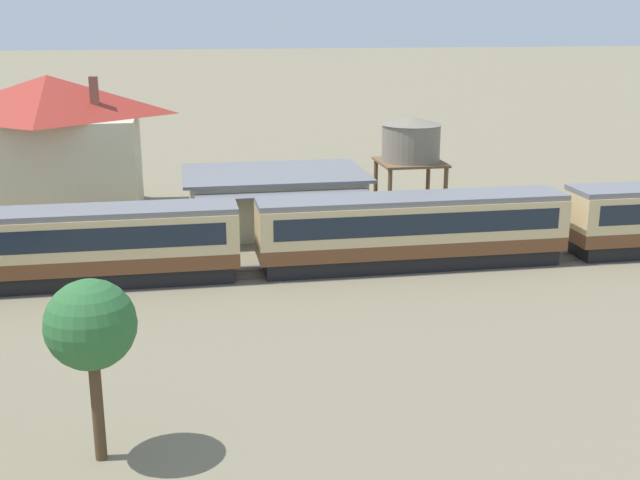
# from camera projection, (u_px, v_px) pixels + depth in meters

# --- Properties ---
(passenger_train) EXTENTS (91.49, 3.20, 4.09)m
(passenger_train) POSITION_uv_depth(u_px,v_px,m) (416.00, 227.00, 44.92)
(passenger_train) COLOR brown
(passenger_train) RESTS_ON ground_plane
(railway_track) EXTENTS (142.27, 3.60, 0.04)m
(railway_track) POSITION_uv_depth(u_px,v_px,m) (280.00, 273.00, 44.22)
(railway_track) COLOR #665B51
(railway_track) RESTS_ON ground_plane
(station_building) EXTENTS (12.00, 9.35, 3.78)m
(station_building) POSITION_uv_depth(u_px,v_px,m) (275.00, 199.00, 53.29)
(station_building) COLOR beige
(station_building) RESTS_ON ground_plane
(station_house_red_roof) EXTENTS (12.47, 10.41, 9.83)m
(station_house_red_roof) POSITION_uv_depth(u_px,v_px,m) (53.00, 145.00, 55.59)
(station_house_red_roof) COLOR beige
(station_house_red_roof) RESTS_ON ground_plane
(water_tower) EXTENTS (4.19, 4.19, 7.43)m
(water_tower) POSITION_uv_depth(u_px,v_px,m) (411.00, 142.00, 52.04)
(water_tower) COLOR brown
(water_tower) RESTS_ON ground_plane
(yard_tree_1) EXTENTS (2.84, 2.84, 6.05)m
(yard_tree_1) POSITION_uv_depth(u_px,v_px,m) (91.00, 326.00, 24.57)
(yard_tree_1) COLOR #4C3823
(yard_tree_1) RESTS_ON ground_plane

